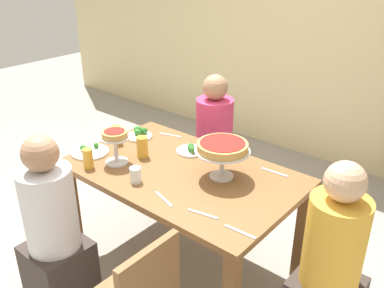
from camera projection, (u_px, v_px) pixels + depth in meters
name	position (u px, v px, depth m)	size (l,w,h in m)	color
ground_plane	(183.00, 261.00, 3.01)	(12.00, 12.00, 0.00)	gray
rear_partition	(336.00, 22.00, 3.94)	(8.00, 0.12, 2.80)	beige
dining_table	(182.00, 183.00, 2.73)	(1.48, 0.92, 0.74)	brown
diner_far_left	(214.00, 152.00, 3.50)	(0.34, 0.34, 1.15)	#382D28
diner_head_east	(329.00, 275.00, 2.19)	(0.34, 0.34, 1.15)	#382D28
diner_near_left	(55.00, 239.00, 2.45)	(0.34, 0.34, 1.15)	#382D28
deep_dish_pizza_stand	(222.00, 149.00, 2.53)	(0.34, 0.34, 0.24)	silver
personal_pizza_stand	(115.00, 140.00, 2.72)	(0.20, 0.20, 0.23)	silver
salad_plate_near_diner	(191.00, 150.00, 2.92)	(0.20, 0.20, 0.06)	white
salad_plate_far_diner	(139.00, 134.00, 3.16)	(0.20, 0.20, 0.07)	white
salad_plate_spare	(90.00, 151.00, 2.91)	(0.26, 0.26, 0.06)	white
beer_glass_amber_tall	(142.00, 147.00, 2.84)	(0.08, 0.08, 0.14)	gold
beer_glass_amber_short	(88.00, 158.00, 2.70)	(0.07, 0.07, 0.13)	gold
beer_glass_amber_spare	(117.00, 135.00, 3.03)	(0.07, 0.07, 0.13)	gold
water_glass_clear_near	(136.00, 175.00, 2.54)	(0.07, 0.07, 0.10)	white
cutlery_fork_near	(240.00, 232.00, 2.11)	(0.18, 0.02, 0.01)	silver
cutlery_knife_near	(274.00, 172.00, 2.66)	(0.18, 0.02, 0.01)	silver
cutlery_fork_far	(164.00, 199.00, 2.38)	(0.18, 0.02, 0.01)	silver
cutlery_knife_far	(203.00, 214.00, 2.25)	(0.18, 0.02, 0.01)	silver
cutlery_spare_fork	(170.00, 135.00, 3.19)	(0.18, 0.02, 0.01)	silver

